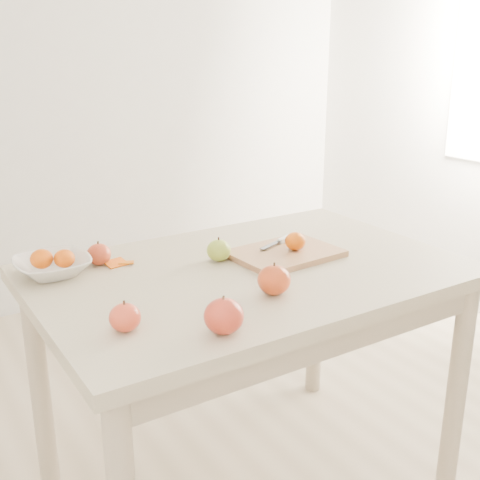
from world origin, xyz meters
TOP-DOWN VIEW (x-y plane):
  - table at (0.00, 0.00)m, footprint 1.20×0.80m
  - cutting_board at (0.14, 0.03)m, footprint 0.32×0.25m
  - board_tangerine at (0.17, 0.02)m, footprint 0.06×0.06m
  - fruit_bowl at (-0.49, 0.24)m, footprint 0.20×0.20m
  - bowl_tangerine_near at (-0.51, 0.25)m, footprint 0.06×0.06m
  - bowl_tangerine_far at (-0.46, 0.23)m, footprint 0.06×0.06m
  - orange_peel_a at (-0.31, 0.23)m, footprint 0.07×0.05m
  - orange_peel_b at (-0.29, 0.22)m, footprint 0.06×0.05m
  - paring_knife at (0.19, 0.10)m, footprint 0.17×0.07m
  - apple_green at (-0.04, 0.10)m, footprint 0.07×0.07m
  - apple_red_d at (-0.45, -0.18)m, footprint 0.07×0.07m
  - apple_red_e at (-0.05, -0.19)m, footprint 0.09×0.09m
  - apple_red_c at (-0.27, -0.31)m, footprint 0.09×0.09m
  - apple_red_a at (-0.35, 0.26)m, footprint 0.07×0.07m

SIDE VIEW (x-z plane):
  - table at x=0.00m, z-range 0.28..1.03m
  - orange_peel_a at x=-0.31m, z-range 0.75..0.76m
  - orange_peel_b at x=-0.29m, z-range 0.75..0.76m
  - cutting_board at x=0.14m, z-range 0.75..0.77m
  - fruit_bowl at x=-0.49m, z-range 0.75..0.80m
  - paring_knife at x=0.19m, z-range 0.77..0.78m
  - apple_red_a at x=-0.35m, z-range 0.75..0.81m
  - apple_red_d at x=-0.45m, z-range 0.75..0.81m
  - apple_green at x=-0.04m, z-range 0.75..0.81m
  - apple_red_e at x=-0.05m, z-range 0.75..0.83m
  - apple_red_c at x=-0.27m, z-range 0.75..0.83m
  - board_tangerine at x=0.17m, z-range 0.77..0.82m
  - bowl_tangerine_far at x=-0.46m, z-range 0.77..0.82m
  - bowl_tangerine_near at x=-0.51m, z-range 0.77..0.83m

